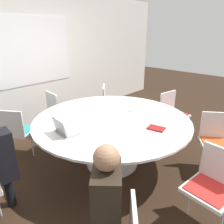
% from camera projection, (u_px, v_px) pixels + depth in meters
% --- Properties ---
extents(ground_plane, '(16.00, 16.00, 0.00)m').
position_uv_depth(ground_plane, '(112.00, 163.00, 3.42)').
color(ground_plane, black).
extents(wall_back, '(8.00, 0.07, 2.70)m').
position_uv_depth(wall_back, '(30.00, 62.00, 4.34)').
color(wall_back, silver).
rests_on(wall_back, ground_plane).
extents(conference_table, '(2.24, 2.24, 0.76)m').
position_uv_depth(conference_table, '(112.00, 125.00, 3.18)').
color(conference_table, '#B7B7BC').
rests_on(conference_table, ground_plane).
extents(chair_2, '(0.47, 0.49, 0.86)m').
position_uv_depth(chair_2, '(213.00, 182.00, 2.22)').
color(chair_2, silver).
rests_on(chair_2, ground_plane).
extents(chair_3, '(0.60, 0.60, 0.86)m').
position_uv_depth(chair_3, '(216.00, 138.00, 3.11)').
color(chair_3, silver).
rests_on(chair_3, ground_plane).
extents(chair_4, '(0.50, 0.49, 0.86)m').
position_uv_depth(chair_4, '(172.00, 111.00, 4.14)').
color(chair_4, silver).
rests_on(chair_4, ground_plane).
extents(chair_5, '(0.61, 0.61, 0.86)m').
position_uv_depth(chair_5, '(110.00, 102.00, 4.63)').
color(chair_5, silver).
rests_on(chair_5, ground_plane).
extents(chair_6, '(0.46, 0.48, 0.86)m').
position_uv_depth(chair_6, '(59.00, 109.00, 4.24)').
color(chair_6, silver).
rests_on(chair_6, ground_plane).
extents(chair_7, '(0.59, 0.60, 0.86)m').
position_uv_depth(chair_7, '(17.00, 129.00, 3.40)').
color(chair_7, silver).
rests_on(chair_7, ground_plane).
extents(person_1, '(0.42, 0.40, 1.21)m').
position_uv_depth(person_1, '(105.00, 201.00, 1.71)').
color(person_1, '#2D2319').
rests_on(person_1, ground_plane).
extents(laptop, '(0.27, 0.32, 0.21)m').
position_uv_depth(laptop, '(64.00, 130.00, 2.67)').
color(laptop, '#99999E').
rests_on(laptop, conference_table).
extents(spiral_notebook, '(0.19, 0.23, 0.02)m').
position_uv_depth(spiral_notebook, '(156.00, 128.00, 2.81)').
color(spiral_notebook, maroon).
rests_on(spiral_notebook, conference_table).
extents(coffee_cup, '(0.08, 0.08, 0.08)m').
position_uv_depth(coffee_cup, '(132.00, 109.00, 3.39)').
color(coffee_cup, white).
rests_on(coffee_cup, conference_table).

